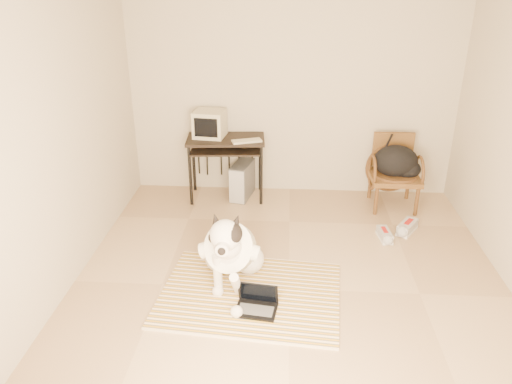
# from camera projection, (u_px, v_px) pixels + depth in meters

# --- Properties ---
(floor) EXTENTS (4.50, 4.50, 0.00)m
(floor) POSITION_uv_depth(u_px,v_px,m) (289.00, 289.00, 4.54)
(floor) COLOR tan
(floor) RESTS_ON ground
(wall_back) EXTENTS (4.50, 0.00, 4.50)m
(wall_back) POSITION_uv_depth(u_px,v_px,m) (293.00, 87.00, 6.03)
(wall_back) COLOR #BAAD99
(wall_back) RESTS_ON floor
(wall_front) EXTENTS (4.50, 0.00, 4.50)m
(wall_front) POSITION_uv_depth(u_px,v_px,m) (297.00, 341.00, 1.94)
(wall_front) COLOR #BAAD99
(wall_front) RESTS_ON floor
(wall_left) EXTENTS (0.00, 4.50, 4.50)m
(wall_left) POSITION_uv_depth(u_px,v_px,m) (50.00, 144.00, 4.10)
(wall_left) COLOR #BAAD99
(wall_left) RESTS_ON floor
(rug) EXTENTS (1.68, 1.35, 0.02)m
(rug) POSITION_uv_depth(u_px,v_px,m) (250.00, 294.00, 4.46)
(rug) COLOR #BB8321
(rug) RESTS_ON floor
(dog) EXTENTS (0.57, 1.18, 0.85)m
(dog) POSITION_uv_depth(u_px,v_px,m) (231.00, 250.00, 4.51)
(dog) COLOR white
(dog) RESTS_ON rug
(laptop) EXTENTS (0.38, 0.30, 0.24)m
(laptop) POSITION_uv_depth(u_px,v_px,m) (257.00, 303.00, 4.23)
(laptop) COLOR black
(laptop) RESTS_ON rug
(computer_desk) EXTENTS (0.98, 0.59, 0.78)m
(computer_desk) POSITION_uv_depth(u_px,v_px,m) (226.00, 147.00, 6.08)
(computer_desk) COLOR black
(computer_desk) RESTS_ON floor
(crt_monitor) EXTENTS (0.40, 0.38, 0.32)m
(crt_monitor) POSITION_uv_depth(u_px,v_px,m) (210.00, 124.00, 6.04)
(crt_monitor) COLOR #BDB394
(crt_monitor) RESTS_ON computer_desk
(desk_keyboard) EXTENTS (0.37, 0.24, 0.02)m
(desk_keyboard) POSITION_uv_depth(u_px,v_px,m) (247.00, 141.00, 5.91)
(desk_keyboard) COLOR #BDB394
(desk_keyboard) RESTS_ON computer_desk
(pc_tower) EXTENTS (0.30, 0.51, 0.45)m
(pc_tower) POSITION_uv_depth(u_px,v_px,m) (242.00, 180.00, 6.28)
(pc_tower) COLOR #4E4E51
(pc_tower) RESTS_ON floor
(rattan_chair) EXTENTS (0.57, 0.55, 0.86)m
(rattan_chair) POSITION_uv_depth(u_px,v_px,m) (394.00, 172.00, 5.98)
(rattan_chair) COLOR brown
(rattan_chair) RESTS_ON floor
(backpack) EXTENTS (0.55, 0.43, 0.38)m
(backpack) POSITION_uv_depth(u_px,v_px,m) (398.00, 162.00, 5.88)
(backpack) COLOR black
(backpack) RESTS_ON rattan_chair
(sneaker_left) EXTENTS (0.15, 0.30, 0.10)m
(sneaker_left) POSITION_uv_depth(u_px,v_px,m) (385.00, 235.00, 5.36)
(sneaker_left) COLOR silver
(sneaker_left) RESTS_ON floor
(sneaker_right) EXTENTS (0.29, 0.35, 0.12)m
(sneaker_right) POSITION_uv_depth(u_px,v_px,m) (407.00, 227.00, 5.50)
(sneaker_right) COLOR silver
(sneaker_right) RESTS_ON floor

